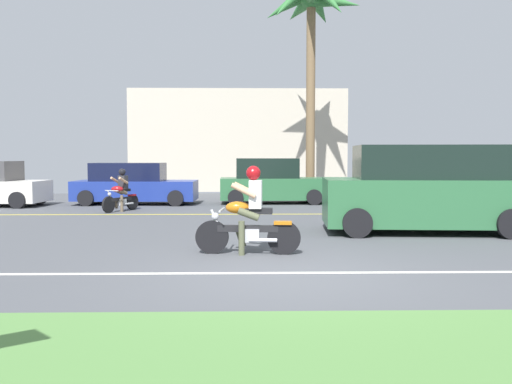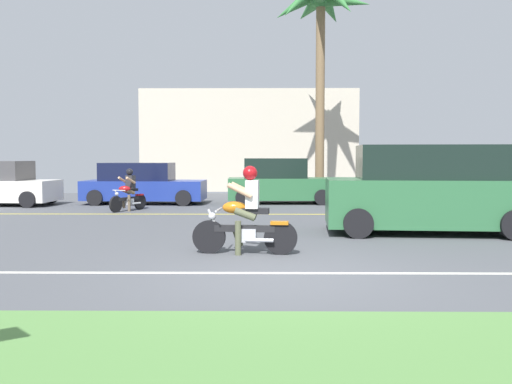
# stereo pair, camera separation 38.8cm
# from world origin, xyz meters

# --- Properties ---
(ground) EXTENTS (56.00, 30.00, 0.04)m
(ground) POSITION_xyz_m (0.00, 3.00, -0.02)
(ground) COLOR #4C4F54
(lane_line_near) EXTENTS (50.40, 0.12, 0.01)m
(lane_line_near) POSITION_xyz_m (0.00, 0.06, 0.00)
(lane_line_near) COLOR silver
(lane_line_near) RESTS_ON ground
(lane_line_far) EXTENTS (50.40, 0.12, 0.01)m
(lane_line_far) POSITION_xyz_m (0.00, 8.50, 0.00)
(lane_line_far) COLOR yellow
(lane_line_far) RESTS_ON ground
(motorcyclist) EXTENTS (1.88, 0.61, 1.58)m
(motorcyclist) POSITION_xyz_m (-0.58, 1.70, 0.67)
(motorcyclist) COLOR black
(motorcyclist) RESTS_ON ground
(suv_nearby) EXTENTS (4.76, 2.43, 1.99)m
(suv_nearby) POSITION_xyz_m (3.48, 4.46, 0.96)
(suv_nearby) COLOR #2D663D
(suv_nearby) RESTS_ON ground
(parked_car_0) EXTENTS (3.78, 2.10, 1.57)m
(parked_car_0) POSITION_xyz_m (-9.53, 11.48, 0.73)
(parked_car_0) COLOR white
(parked_car_0) RESTS_ON ground
(parked_car_1) EXTENTS (4.42, 1.99, 1.50)m
(parked_car_1) POSITION_xyz_m (-4.66, 12.16, 0.70)
(parked_car_1) COLOR navy
(parked_car_1) RESTS_ON ground
(parked_car_2) EXTENTS (3.93, 1.88, 1.66)m
(parked_car_2) POSITION_xyz_m (0.36, 12.41, 0.77)
(parked_car_2) COLOR #2D663D
(parked_car_2) RESTS_ON ground
(parked_car_3) EXTENTS (3.94, 1.84, 1.65)m
(parked_car_3) POSITION_xyz_m (5.60, 13.31, 0.76)
(parked_car_3) COLOR #232328
(parked_car_3) RESTS_ON ground
(palm_tree_0) EXTENTS (4.08, 4.07, 8.89)m
(palm_tree_0) POSITION_xyz_m (2.04, 14.64, 7.51)
(palm_tree_0) COLOR brown
(palm_tree_0) RESTS_ON ground
(motorcyclist_distant) EXTENTS (0.86, 1.45, 1.35)m
(motorcyclist_distant) POSITION_xyz_m (-4.54, 9.50, 0.57)
(motorcyclist_distant) COLOR black
(motorcyclist_distant) RESTS_ON ground
(building_far) EXTENTS (10.69, 4.00, 5.02)m
(building_far) POSITION_xyz_m (-0.93, 21.00, 2.51)
(building_far) COLOR beige
(building_far) RESTS_ON ground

